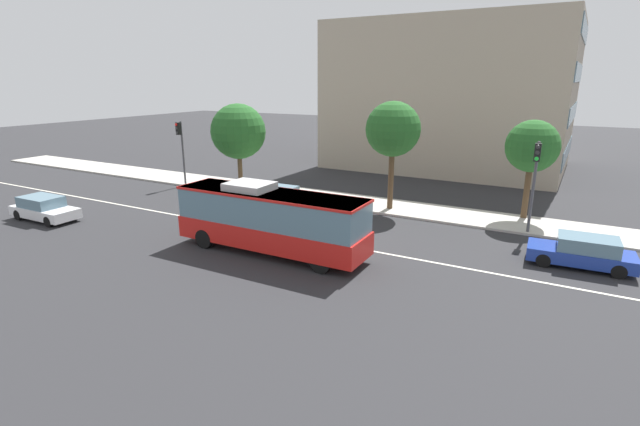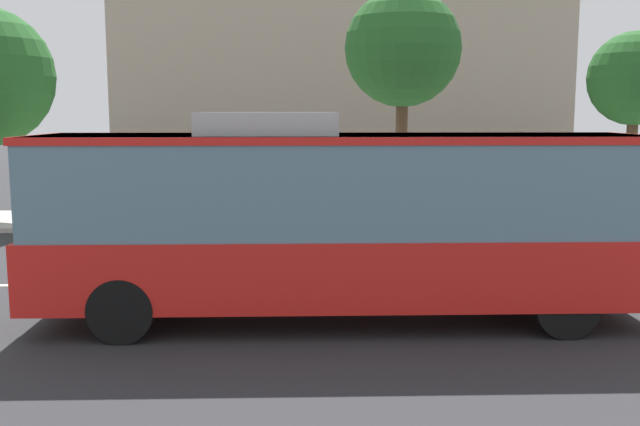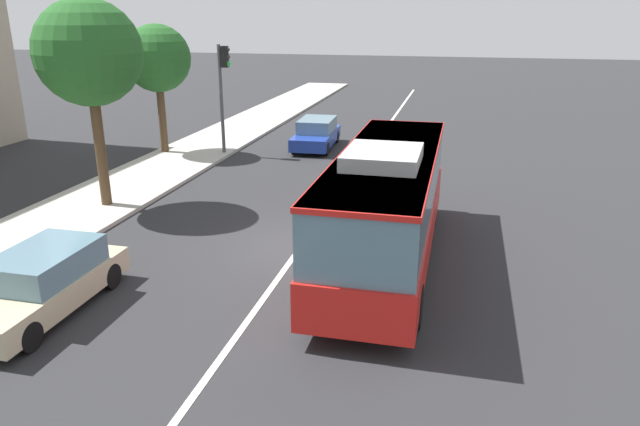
{
  "view_description": "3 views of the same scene",
  "coord_description": "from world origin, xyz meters",
  "px_view_note": "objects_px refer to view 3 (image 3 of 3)",
  "views": [
    {
      "loc": [
        12.16,
        -20.61,
        8.38
      ],
      "look_at": [
        0.59,
        0.52,
        1.43
      ],
      "focal_mm": 26.05,
      "sensor_mm": 36.0,
      "label": 1
    },
    {
      "loc": [
        -1.22,
        -14.28,
        3.47
      ],
      "look_at": [
        -0.79,
        -0.1,
        1.47
      ],
      "focal_mm": 40.4,
      "sensor_mm": 36.0,
      "label": 2
    },
    {
      "loc": [
        -15.56,
        -4.35,
        6.62
      ],
      "look_at": [
        -0.49,
        -0.7,
        1.29
      ],
      "focal_mm": 32.95,
      "sensor_mm": 36.0,
      "label": 3
    }
  ],
  "objects_px": {
    "street_tree_kerbside_left": "(88,54)",
    "street_tree_kerbside_centre": "(157,59)",
    "sedan_blue": "(316,134)",
    "traffic_light_mid_block": "(223,81)",
    "transit_bus": "(387,200)",
    "sedan_beige": "(43,282)"
  },
  "relations": [
    {
      "from": "street_tree_kerbside_left",
      "to": "sedan_blue",
      "type": "bearing_deg",
      "value": -23.59
    },
    {
      "from": "transit_bus",
      "to": "sedan_beige",
      "type": "height_order",
      "value": "transit_bus"
    },
    {
      "from": "transit_bus",
      "to": "traffic_light_mid_block",
      "type": "relative_size",
      "value": 1.93
    },
    {
      "from": "transit_bus",
      "to": "traffic_light_mid_block",
      "type": "distance_m",
      "value": 14.46
    },
    {
      "from": "sedan_blue",
      "to": "traffic_light_mid_block",
      "type": "bearing_deg",
      "value": -57.71
    },
    {
      "from": "traffic_light_mid_block",
      "to": "street_tree_kerbside_centre",
      "type": "bearing_deg",
      "value": -170.92
    },
    {
      "from": "transit_bus",
      "to": "sedan_beige",
      "type": "distance_m",
      "value": 8.71
    },
    {
      "from": "sedan_blue",
      "to": "street_tree_kerbside_centre",
      "type": "relative_size",
      "value": 0.75
    },
    {
      "from": "sedan_beige",
      "to": "traffic_light_mid_block",
      "type": "distance_m",
      "value": 16.04
    },
    {
      "from": "transit_bus",
      "to": "sedan_blue",
      "type": "xyz_separation_m",
      "value": [
        13.69,
        5.36,
        -1.09
      ]
    },
    {
      "from": "sedan_blue",
      "to": "sedan_beige",
      "type": "relative_size",
      "value": 1.02
    },
    {
      "from": "transit_bus",
      "to": "street_tree_kerbside_centre",
      "type": "relative_size",
      "value": 1.64
    },
    {
      "from": "street_tree_kerbside_centre",
      "to": "sedan_beige",
      "type": "bearing_deg",
      "value": -162.06
    },
    {
      "from": "street_tree_kerbside_left",
      "to": "traffic_light_mid_block",
      "type": "bearing_deg",
      "value": -7.21
    },
    {
      "from": "transit_bus",
      "to": "street_tree_kerbside_centre",
      "type": "bearing_deg",
      "value": 48.94
    },
    {
      "from": "traffic_light_mid_block",
      "to": "street_tree_kerbside_left",
      "type": "distance_m",
      "value": 8.81
    },
    {
      "from": "transit_bus",
      "to": "street_tree_kerbside_centre",
      "type": "distance_m",
      "value": 16.34
    },
    {
      "from": "street_tree_kerbside_centre",
      "to": "transit_bus",
      "type": "bearing_deg",
      "value": -130.78
    },
    {
      "from": "sedan_beige",
      "to": "street_tree_kerbside_left",
      "type": "distance_m",
      "value": 8.97
    },
    {
      "from": "street_tree_kerbside_left",
      "to": "street_tree_kerbside_centre",
      "type": "height_order",
      "value": "street_tree_kerbside_left"
    },
    {
      "from": "sedan_blue",
      "to": "sedan_beige",
      "type": "distance_m",
      "value": 18.43
    },
    {
      "from": "sedan_beige",
      "to": "street_tree_kerbside_centre",
      "type": "height_order",
      "value": "street_tree_kerbside_centre"
    }
  ]
}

